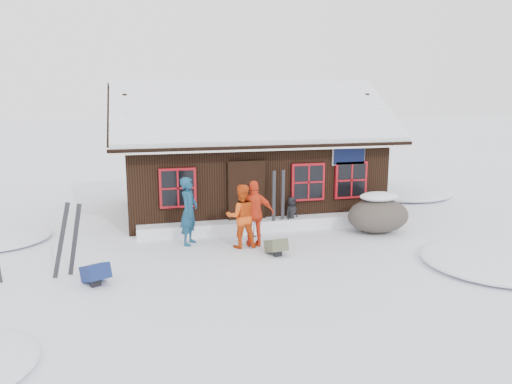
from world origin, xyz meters
TOP-DOWN VIEW (x-y plane):
  - ground at (0.00, 0.00)m, footprint 120.00×120.00m
  - mountain_hut at (1.50, 4.98)m, footprint 8.90×6.09m
  - snow_drift at (1.50, 2.25)m, footprint 7.60×0.60m
  - snow_mounds at (1.65, 1.86)m, footprint 20.60×13.20m
  - skier_teal at (-0.92, 1.39)m, footprint 0.69×0.79m
  - skier_orange_left at (0.38, 0.80)m, footprint 0.85×0.68m
  - skier_orange_right at (0.74, 0.83)m, footprint 1.08×0.58m
  - skier_crouched at (2.21, 2.20)m, footprint 0.57×0.52m
  - boulder at (4.53, 1.22)m, footprint 1.81×1.36m
  - ski_pair_left at (-3.77, -0.32)m, footprint 0.73×0.27m
  - ski_pair_right at (1.76, 2.06)m, footprint 0.41×0.13m
  - ski_poles at (0.82, 1.42)m, footprint 0.23×0.11m
  - backpack_blue at (-3.18, -0.93)m, footprint 0.69×0.76m
  - backpack_olive at (1.10, -0.01)m, footprint 0.50×0.62m

SIDE VIEW (x-z plane):
  - ground at x=0.00m, z-range 0.00..0.00m
  - snow_mounds at x=1.65m, z-range -0.24..0.24m
  - backpack_olive at x=1.10m, z-range 0.00..0.31m
  - backpack_blue at x=-3.18m, z-range 0.00..0.34m
  - snow_drift at x=1.50m, z-range 0.00..0.35m
  - skier_crouched at x=2.21m, z-range 0.00..0.97m
  - boulder at x=4.53m, z-range 0.01..1.07m
  - ski_poles at x=0.82m, z-range -0.04..1.25m
  - ski_pair_left at x=-3.77m, z-range -0.04..1.68m
  - skier_orange_left at x=0.38m, z-range 0.00..1.68m
  - ski_pair_right at x=1.76m, z-range -0.05..1.80m
  - skier_orange_right at x=0.74m, z-range 0.00..1.76m
  - skier_teal at x=-0.92m, z-range 0.00..1.83m
  - mountain_hut at x=1.50m, z-range -0.63..3.79m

